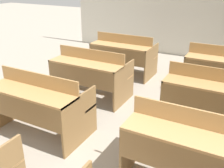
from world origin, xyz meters
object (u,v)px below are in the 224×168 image
at_px(bench_second_left, 39,102).
at_px(bench_third_left, 90,72).
at_px(bench_second_right, 192,146).
at_px(bench_back_left, 123,53).
at_px(bench_back_right, 223,69).
at_px(bench_third_right, 212,96).

bearing_deg(bench_second_left, bench_third_left, 90.33).
xyz_separation_m(bench_second_right, bench_third_left, (-2.05, 1.32, 0.00)).
height_order(bench_third_left, bench_back_left, same).
distance_m(bench_second_left, bench_second_right, 2.04).
height_order(bench_third_left, bench_back_right, same).
height_order(bench_third_right, bench_back_left, same).
relative_size(bench_second_left, bench_back_right, 1.00).
bearing_deg(bench_back_right, bench_third_right, -89.91).
bearing_deg(bench_third_right, bench_second_left, -147.08).
xyz_separation_m(bench_second_right, bench_back_left, (-2.05, 2.64, 0.00)).
distance_m(bench_back_left, bench_back_right, 2.03).
bearing_deg(bench_back_left, bench_third_left, -89.98).
height_order(bench_second_right, bench_third_right, same).
height_order(bench_third_right, bench_back_right, same).
bearing_deg(bench_second_right, bench_back_left, 127.83).
distance_m(bench_third_left, bench_back_left, 1.32).
bearing_deg(bench_back_right, bench_third_left, -147.35).
bearing_deg(bench_third_right, bench_second_right, -89.31).
bearing_deg(bench_third_left, bench_second_left, -89.67).
bearing_deg(bench_third_right, bench_third_left, -179.76).
xyz_separation_m(bench_third_left, bench_third_right, (2.03, 0.01, 0.00)).
xyz_separation_m(bench_second_left, bench_third_right, (2.03, 1.31, 0.00)).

